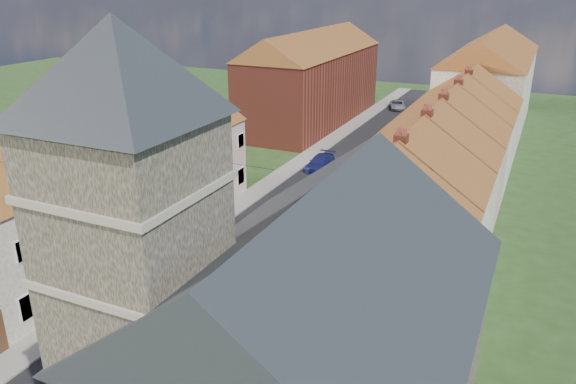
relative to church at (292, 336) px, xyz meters
The scene contains 21 objects.
road 28.87m from the church, 109.33° to the left, with size 7.00×90.00×0.02m, color black.
pavement_left 30.57m from the church, 117.29° to the left, with size 1.80×90.00×0.12m, color gray.
pavement_right 27.75m from the church, 100.53° to the left, with size 1.80×90.00×0.12m, color gray.
church is the anchor object (origin of this frame).
cottage_r_tudor 9.48m from the church, 90.57° to the left, with size 8.30×5.20×9.00m.
cottage_r_white_near 14.84m from the church, 90.23° to the left, with size 8.30×6.00×9.00m.
cottage_r_cream_mid 20.22m from the church, 90.17° to the left, with size 8.30×5.20×9.00m.
cottage_r_pink 25.61m from the church, 90.13° to the left, with size 8.30×6.00×9.00m.
cottage_r_white_far 31.00m from the church, 90.11° to the left, with size 8.30×5.20×9.00m.
cottage_r_cream_far 36.40m from the church, 90.09° to the left, with size 8.30×6.00×9.00m.
cottage_l_white 20.61m from the church, 155.20° to the left, with size 8.30×6.90×8.80m.
cottage_l_brick_mid 23.81m from the church, 141.73° to the left, with size 8.30×5.70×9.10m.
cottage_l_pink 27.78m from the church, 132.28° to the left, with size 8.30×6.30×8.80m.
block_right_far 51.68m from the church, 90.07° to the left, with size 8.30×24.20×10.50m.
block_left_far 50.27m from the church, 111.79° to the left, with size 8.30×24.20×10.50m.
lamppost 21.38m from the church, 128.30° to the left, with size 0.88×0.15×6.00m.
car_near 13.19m from the church, 157.06° to the left, with size 1.73×4.29×1.46m, color black.
car_far 33.54m from the church, 110.14° to the left, with size 1.69×4.15×1.20m, color navy.
car_distant 58.98m from the church, 101.11° to the left, with size 1.79×3.88×1.08m, color #ADAFB5.
pedestrian_left 16.56m from the church, 156.05° to the left, with size 0.64×0.42×1.76m, color black.
pedestrian_right 13.58m from the church, 110.24° to the left, with size 0.85×0.66×1.75m, color black.
Camera 1 is at (15.16, -9.45, 15.85)m, focal length 35.00 mm.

